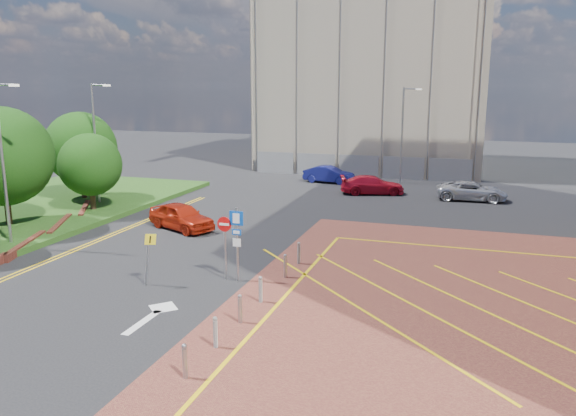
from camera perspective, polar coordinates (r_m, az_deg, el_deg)
The scene contains 17 objects.
ground at distance 23.53m, azimuth -7.21°, elevation -8.00°, with size 140.00×140.00×0.00m, color black.
retaining_wall at distance 31.61m, azimuth -25.37°, elevation -3.43°, with size 6.06×20.33×0.40m.
tree_b at distance 35.55m, azimuth -27.04°, elevation 4.69°, with size 5.60×5.60×6.74m.
tree_c at distance 38.09m, azimuth -19.46°, elevation 4.17°, with size 4.00×4.00×4.90m.
tree_d at distance 42.19m, azimuth -20.32°, elevation 5.76°, with size 5.00×5.00×6.08m.
lamp_left_near at distance 31.23m, azimuth -26.96°, elevation 4.60°, with size 1.53×0.16×8.00m.
lamp_left_far at distance 40.07m, azimuth -18.93°, elevation 6.69°, with size 1.53×0.16×8.00m.
lamp_back at distance 48.36m, azimuth 11.60°, elevation 7.60°, with size 1.53×0.16×8.00m.
sign_cluster at distance 23.67m, azimuth -5.68°, elevation -2.87°, with size 1.17×0.12×3.20m.
warning_sign at distance 23.83m, azimuth -14.00°, elevation -4.39°, with size 0.59×0.38×2.25m.
bollard_row at distance 21.07m, azimuth -3.46°, elevation -9.02°, with size 0.14×11.14×0.90m.
construction_building at distance 60.73m, azimuth 9.30°, elevation 14.87°, with size 21.20×19.20×22.00m, color #AC9F8D.
construction_fence at distance 51.13m, azimuth 8.27°, elevation 4.18°, with size 21.60×0.06×2.00m, color gray.
car_red_left at distance 32.92m, azimuth -10.79°, elevation -0.83°, with size 1.81×4.49×1.53m, color #B0230F.
car_blue_back at distance 48.12m, azimuth 4.18°, elevation 3.42°, with size 1.51×4.33×1.43m, color navy.
car_red_back at distance 43.48m, azimuth 8.55°, elevation 2.34°, with size 1.96×4.82×1.40m, color red.
car_silver_back at distance 42.73m, azimuth 18.16°, elevation 1.67°, with size 2.29×4.96×1.38m, color silver.
Camera 1 is at (9.58, -19.90, 8.13)m, focal length 35.00 mm.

